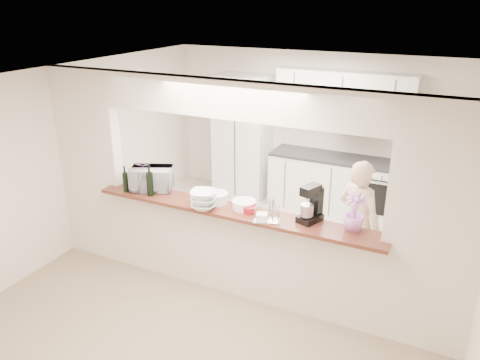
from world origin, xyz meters
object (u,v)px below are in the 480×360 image
Objects in this scene: person at (358,223)px; toaster_oven at (152,179)px; stand_mixer at (311,205)px; refrigerator at (446,179)px.

toaster_oven is at bearing 42.89° from person.
refrigerator is at bearing 65.21° from stand_mixer.
toaster_oven is 2.01m from stand_mixer.
person is at bearing -115.47° from refrigerator.
stand_mixer is 0.26× the size of person.
refrigerator is at bearing -91.73° from person.
person is (0.35, 0.80, -0.50)m from stand_mixer.
person is at bearing -5.01° from toaster_oven.
stand_mixer is (-1.20, -2.59, 0.42)m from refrigerator.
person reaches higher than toaster_oven.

